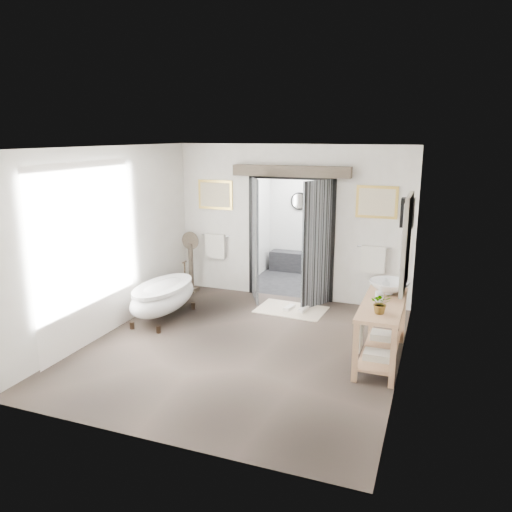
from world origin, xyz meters
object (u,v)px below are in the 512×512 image
clawfoot_tub (163,296)px  vanity (380,326)px  basin (389,288)px  rug (291,310)px

clawfoot_tub → vanity: (3.64, -0.38, 0.10)m
basin → clawfoot_tub: bearing=-159.0°
clawfoot_tub → basin: basin is taller
vanity → clawfoot_tub: bearing=174.0°
vanity → rug: 2.36m
clawfoot_tub → rug: bearing=31.1°
rug → basin: size_ratio=2.13×
clawfoot_tub → rug: size_ratio=1.40×
vanity → rug: (-1.72, 1.54, -0.50)m
rug → clawfoot_tub: bearing=-148.9°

